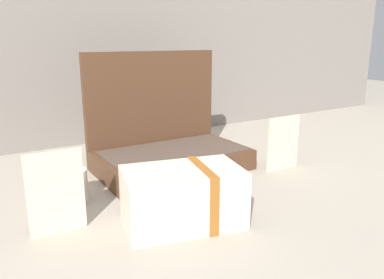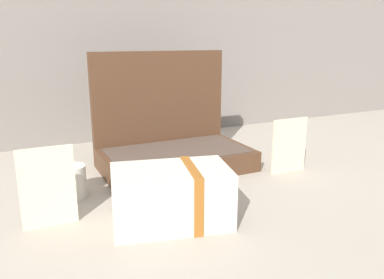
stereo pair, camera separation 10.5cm
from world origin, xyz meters
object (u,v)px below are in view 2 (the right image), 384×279
cream_toiletry_bag (173,196)px  coffee_mug (71,182)px  info_card_left (289,146)px  poster_card_right (48,187)px  open_suitcase (171,141)px

cream_toiletry_bag → coffee_mug: size_ratio=2.61×
info_card_left → cream_toiletry_bag: bearing=-160.9°
coffee_mug → poster_card_right: size_ratio=0.60×
info_card_left → poster_card_right: size_ratio=0.93×
info_card_left → poster_card_right: 0.70m
coffee_mug → info_card_left: 0.63m
coffee_mug → poster_card_right: (-0.07, -0.14, 0.05)m
open_suitcase → poster_card_right: (-0.39, -0.27, 0.01)m
cream_toiletry_bag → info_card_left: bearing=19.5°
info_card_left → coffee_mug: bearing=171.8°
coffee_mug → poster_card_right: poster_card_right is taller
coffee_mug → open_suitcase: bearing=20.7°
open_suitcase → info_card_left: (0.30, -0.21, 0.00)m
cream_toiletry_bag → open_suitcase: bearing=68.0°
cream_toiletry_bag → info_card_left: (0.45, 0.16, 0.02)m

